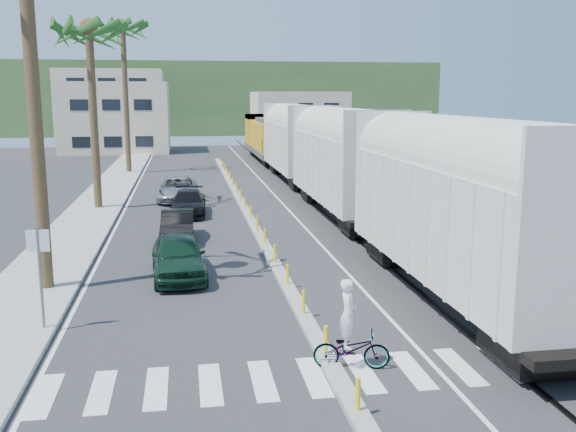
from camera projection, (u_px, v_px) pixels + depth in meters
The scene contains 16 objects.
ground at pixel (317, 343), 16.95m from camera, with size 140.00×140.00×0.00m, color #28282B.
sidewalk at pixel (101, 200), 39.85m from camera, with size 3.00×90.00×0.15m, color gray.
rails at pixel (306, 189), 44.89m from camera, with size 1.56×100.00×0.06m.
median at pixel (245, 210), 36.30m from camera, with size 0.45×60.00×0.85m.
crosswalk at pixel (335, 375), 15.01m from camera, with size 14.00×2.20×0.01m, color silver.
lane_markings at pixel (204, 199), 40.86m from camera, with size 9.42×90.00×0.01m.
freight_train at pixel (319, 154), 40.01m from camera, with size 3.00×60.94×5.85m.
palm_trees at pixel (93, 16), 35.71m from camera, with size 3.50×37.20×13.75m.
street_sign at pixel (39, 263), 17.38m from camera, with size 0.60×0.08×3.00m.
buildings at pixel (159, 112), 84.65m from camera, with size 38.00×27.00×10.00m.
hillside at pixel (202, 99), 112.86m from camera, with size 80.00×20.00×12.00m, color #385628.
car_lead at pixel (178, 256), 23.03m from camera, with size 2.12×4.71×1.57m, color black.
car_second at pixel (177, 226), 28.94m from camera, with size 1.51×4.14×1.35m, color black.
car_third at pixel (188, 203), 35.17m from camera, with size 2.04×4.69×1.34m, color black.
car_rear at pixel (178, 189), 40.00m from camera, with size 2.57×5.31×1.46m, color #9EA1A3.
cyclist at pixel (351, 341), 15.29m from camera, with size 1.41×2.10×2.22m.
Camera 1 is at (-3.33, -15.70, 6.44)m, focal length 40.00 mm.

